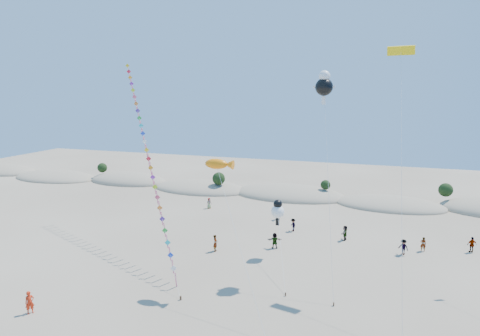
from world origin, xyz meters
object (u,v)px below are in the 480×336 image
fish_kite (219,165)px  kite_train (146,148)px  parafoil_kite (401,55)px  flyer_foreground (30,302)px

fish_kite → kite_train: bearing=147.7°
fish_kite → parafoil_kite: parafoil_kite is taller
kite_train → fish_kite: bearing=-32.3°
parafoil_kite → flyer_foreground: size_ratio=11.50×
kite_train → fish_kite: 13.74m
flyer_foreground → kite_train: bearing=32.4°
parafoil_kite → fish_kite: bearing=-154.6°
fish_kite → flyer_foreground: bearing=-143.4°
kite_train → parafoil_kite: bearing=-1.2°
flyer_foreground → fish_kite: bearing=-18.0°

